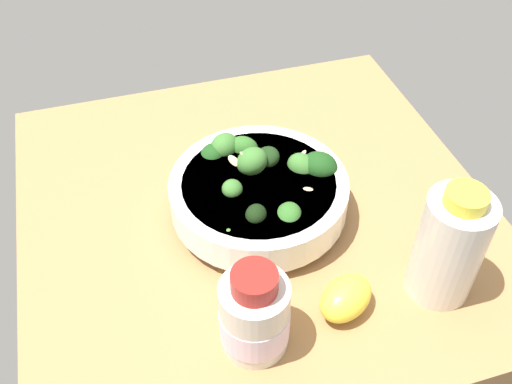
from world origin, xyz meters
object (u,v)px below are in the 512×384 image
at_px(bowl_of_broccoli, 257,190).
at_px(bottle_tall, 254,315).
at_px(lemon_wedge, 346,298).
at_px(bottle_short, 449,246).

xyz_separation_m(bowl_of_broccoli, bottle_tall, (0.06, 0.18, 0.01)).
distance_m(lemon_wedge, bottle_short, 0.13).
relative_size(bottle_tall, bottle_short, 0.75).
xyz_separation_m(bottle_tall, bottle_short, (-0.22, -0.01, 0.02)).
height_order(bowl_of_broccoli, bottle_tall, bottle_tall).
bearing_deg(bowl_of_broccoli, bottle_short, 133.38).
bearing_deg(bottle_tall, bowl_of_broccoli, -107.70).
distance_m(bowl_of_broccoli, bottle_tall, 0.19).
bearing_deg(bottle_short, bottle_tall, 2.16).
xyz_separation_m(bowl_of_broccoli, bottle_short, (-0.16, 0.17, 0.03)).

